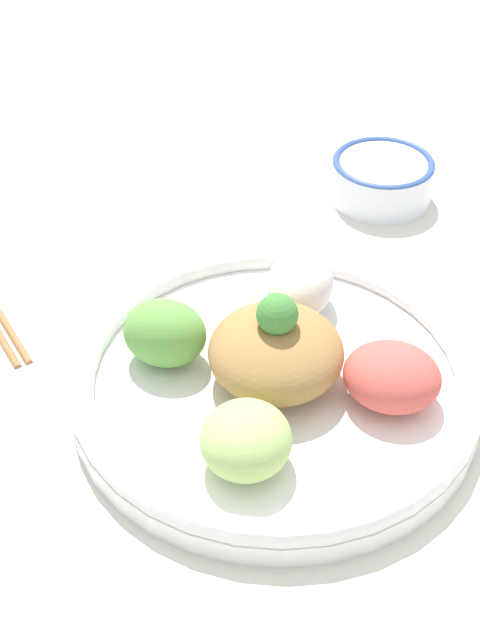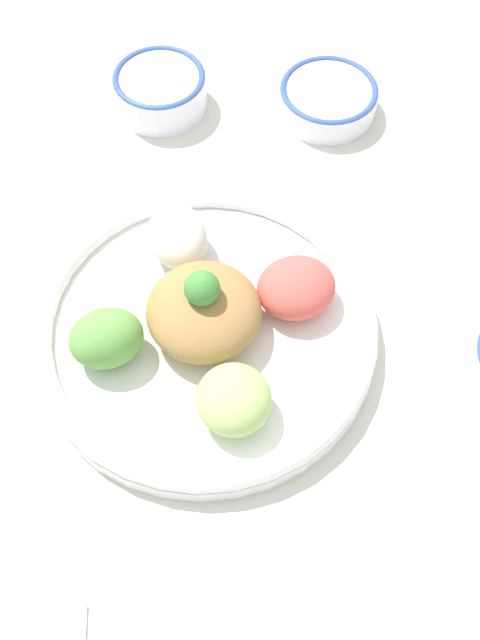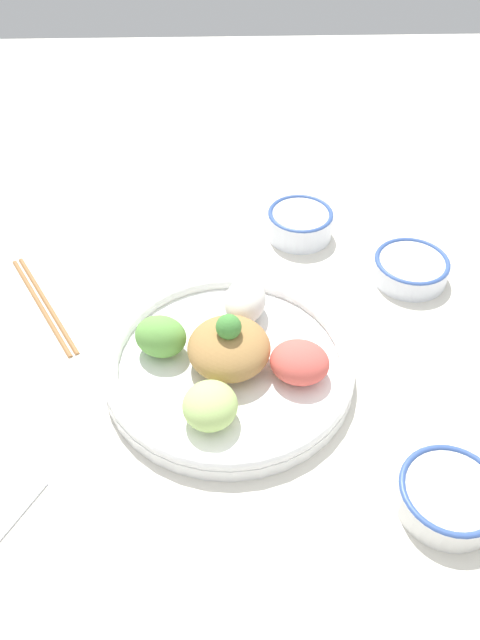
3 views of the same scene
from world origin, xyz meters
TOP-DOWN VIEW (x-y plane):
  - ground_plane at (0.00, 0.00)m, footprint 2.40×2.40m
  - salad_platter at (-0.02, -0.03)m, footprint 0.33×0.33m
  - rice_bowl_plain at (-0.32, 0.09)m, footprint 0.11×0.11m

SIDE VIEW (x-z plane):
  - ground_plane at x=0.00m, z-range 0.00..0.00m
  - rice_bowl_plain at x=-0.32m, z-range 0.00..0.05m
  - salad_platter at x=-0.02m, z-range -0.03..0.08m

